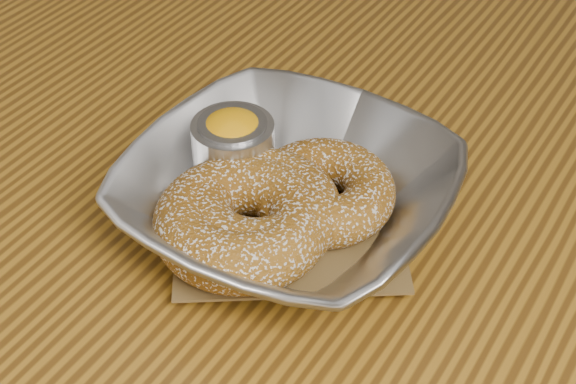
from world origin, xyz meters
The scene contains 7 objects.
table centered at (0.00, 0.00, 0.65)m, with size 1.20×0.80×0.75m.
serving_bowl centered at (-0.03, -0.05, 0.78)m, with size 0.21×0.21×0.05m, color #B1B4B9.
parchment centered at (-0.03, -0.05, 0.76)m, with size 0.14×0.14×0.00m, color brown.
donut_back centered at (-0.01, -0.04, 0.78)m, with size 0.09×0.09×0.03m, color brown.
donut_front centered at (-0.03, -0.08, 0.78)m, with size 0.11×0.11×0.04m, color brown.
donut_extra centered at (-0.04, -0.09, 0.78)m, with size 0.11×0.11×0.04m, color brown.
ramekin centered at (-0.08, -0.04, 0.79)m, with size 0.06×0.06×0.06m.
Camera 1 is at (0.20, -0.42, 1.15)m, focal length 55.00 mm.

